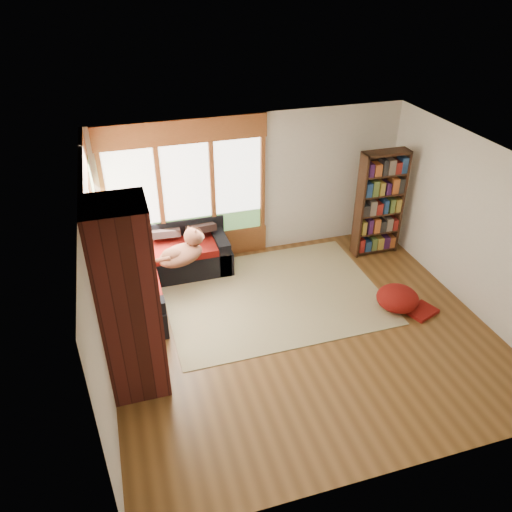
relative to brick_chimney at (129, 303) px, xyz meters
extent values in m
plane|color=brown|center=(2.40, 0.35, -1.30)|extent=(5.50, 5.50, 0.00)
plane|color=white|center=(2.40, 0.35, 1.30)|extent=(5.50, 5.50, 0.00)
cube|color=silver|center=(2.40, 2.85, 0.00)|extent=(5.50, 0.04, 2.60)
cube|color=silver|center=(2.40, -2.15, 0.00)|extent=(5.50, 0.04, 2.60)
cube|color=silver|center=(-0.35, 0.35, 0.00)|extent=(0.04, 5.00, 2.60)
cube|color=silver|center=(5.15, 0.35, 0.00)|extent=(0.04, 5.00, 2.60)
cube|color=brown|center=(1.20, 2.82, 0.05)|extent=(2.82, 0.10, 1.90)
cube|color=white|center=(1.20, 2.82, 0.05)|extent=(2.54, 0.09, 1.62)
cube|color=brown|center=(-0.32, 1.55, 0.05)|extent=(0.10, 2.62, 1.90)
cube|color=white|center=(-0.32, 1.55, 0.05)|extent=(0.09, 2.36, 1.62)
cube|color=#6F8556|center=(-0.29, 2.38, 0.45)|extent=(0.03, 0.72, 0.90)
cube|color=#471914|center=(0.00, 0.00, 0.00)|extent=(0.70, 0.70, 2.60)
cube|color=black|center=(0.75, 2.40, -1.09)|extent=(2.20, 0.90, 0.42)
cube|color=black|center=(0.75, 2.75, -0.69)|extent=(2.20, 0.20, 0.38)
cube|color=black|center=(1.75, 2.40, -1.00)|extent=(0.20, 0.90, 0.60)
cube|color=maroon|center=(0.65, 2.28, -0.82)|extent=(1.90, 0.66, 0.12)
cube|color=black|center=(0.10, 1.75, -1.09)|extent=(0.90, 2.20, 0.42)
cube|color=black|center=(-0.25, 1.75, -0.69)|extent=(0.20, 2.20, 0.38)
cube|color=black|center=(0.10, 0.75, -1.00)|extent=(0.90, 0.20, 0.60)
cube|color=maroon|center=(0.22, 1.40, -0.82)|extent=(0.66, 1.20, 0.12)
cube|color=maroon|center=(0.22, 2.35, -0.82)|extent=(0.66, 0.66, 0.12)
cube|color=beige|center=(2.28, 1.33, -1.29)|extent=(3.49, 2.68, 0.01)
cube|color=#382012|center=(4.94, 2.14, -0.32)|extent=(0.04, 0.28, 1.97)
cube|color=#382012|center=(4.14, 2.14, -0.32)|extent=(0.04, 0.28, 1.97)
cube|color=#382012|center=(4.54, 2.27, -0.32)|extent=(0.84, 0.02, 1.97)
cube|color=#382012|center=(4.54, 2.14, -1.24)|extent=(0.76, 0.26, 0.03)
cube|color=#382012|center=(4.54, 2.14, -0.87)|extent=(0.76, 0.26, 0.03)
cube|color=#382012|center=(4.54, 2.14, -0.49)|extent=(0.76, 0.26, 0.03)
cube|color=#382012|center=(4.54, 2.14, -0.12)|extent=(0.76, 0.26, 0.03)
cube|color=#382012|center=(4.54, 2.14, 0.25)|extent=(0.76, 0.26, 0.03)
cube|color=#382012|center=(4.54, 2.14, 0.63)|extent=(0.76, 0.26, 0.03)
cube|color=#726659|center=(4.54, 2.12, -0.32)|extent=(0.72, 0.20, 1.81)
ellipsoid|color=maroon|center=(4.05, 0.46, -1.11)|extent=(0.69, 0.69, 0.36)
ellipsoid|color=brown|center=(0.89, 1.89, -0.57)|extent=(0.94, 0.83, 0.27)
sphere|color=brown|center=(1.14, 2.03, -0.44)|extent=(0.43, 0.43, 0.32)
cone|color=brown|center=(1.09, 2.01, -0.31)|extent=(0.16, 0.16, 0.14)
ellipsoid|color=#3D2D1B|center=(0.09, 1.45, -0.59)|extent=(0.79, 0.85, 0.24)
sphere|color=#3D2D1B|center=(-0.05, 1.66, -0.47)|extent=(0.40, 0.40, 0.29)
cone|color=#3D2D1B|center=(-0.03, 1.62, -0.35)|extent=(0.15, 0.15, 0.13)
cube|color=black|center=(1.45, 2.61, -0.51)|extent=(0.45, 0.12, 0.45)
cube|color=black|center=(0.85, 2.61, -0.51)|extent=(0.45, 0.12, 0.45)
cube|color=black|center=(-0.08, 2.15, -0.51)|extent=(0.45, 0.12, 0.45)
cube|color=black|center=(-0.08, 1.05, -0.51)|extent=(0.45, 0.12, 0.45)
cube|color=maroon|center=(0.25, 2.61, -0.51)|extent=(0.42, 0.12, 0.42)
camera|label=1|loc=(0.08, -4.98, 3.56)|focal=35.00mm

